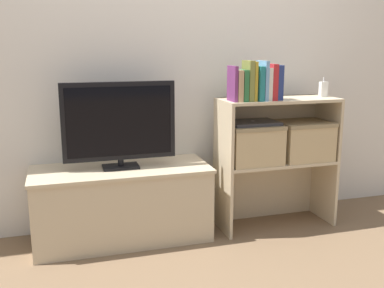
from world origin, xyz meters
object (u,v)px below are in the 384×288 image
(book_teal, at_px, (257,83))
(laptop, at_px, (253,123))
(book_tan, at_px, (237,86))
(book_crimson, at_px, (271,82))
(storage_basket_right, at_px, (303,139))
(tv_stand, at_px, (122,204))
(baby_monitor, at_px, (323,89))
(book_forest, at_px, (242,85))
(storage_basket_left, at_px, (252,142))
(book_ivory, at_px, (266,84))
(book_plum, at_px, (233,84))
(book_olive, at_px, (248,81))
(book_skyblue, at_px, (262,81))
(book_navy, at_px, (277,82))
(book_mustard, at_px, (253,81))
(tv, at_px, (119,123))

(book_teal, relative_size, laptop, 0.67)
(book_tan, relative_size, book_teal, 0.90)
(book_crimson, bearing_deg, storage_basket_right, 9.79)
(book_tan, bearing_deg, storage_basket_right, 5.33)
(tv_stand, xyz_separation_m, baby_monitor, (1.37, -0.06, 0.69))
(book_forest, relative_size, storage_basket_left, 0.55)
(tv_stand, relative_size, storage_basket_left, 3.14)
(storage_basket_right, bearing_deg, book_ivory, -171.24)
(book_plum, bearing_deg, book_ivory, 0.00)
(book_plum, distance_m, storage_basket_left, 0.42)
(book_teal, relative_size, baby_monitor, 1.64)
(book_olive, distance_m, storage_basket_left, 0.41)
(book_tan, bearing_deg, book_olive, 0.00)
(book_skyblue, bearing_deg, book_forest, 180.00)
(book_teal, height_order, book_navy, book_navy)
(book_ivory, xyz_separation_m, baby_monitor, (0.46, 0.06, -0.05))
(baby_monitor, bearing_deg, book_ivory, -172.17)
(book_tan, distance_m, baby_monitor, 0.66)
(book_crimson, xyz_separation_m, book_navy, (0.04, 0.00, -0.00))
(book_skyblue, height_order, baby_monitor, book_skyblue)
(book_plum, xyz_separation_m, book_mustard, (0.13, 0.00, 0.01))
(book_mustard, bearing_deg, book_tan, 180.00)
(book_forest, distance_m, storage_basket_left, 0.39)
(book_crimson, relative_size, storage_basket_right, 0.65)
(book_forest, xyz_separation_m, book_olive, (0.04, 0.00, 0.03))
(book_olive, bearing_deg, book_mustard, 0.00)
(book_forest, relative_size, baby_monitor, 1.48)
(tv_stand, bearing_deg, laptop, -4.78)
(book_tan, bearing_deg, book_navy, 0.00)
(book_crimson, distance_m, storage_basket_left, 0.41)
(tv_stand, xyz_separation_m, tv, (-0.00, -0.00, 0.52))
(laptop, bearing_deg, book_olive, -142.80)
(book_olive, height_order, book_ivory, book_olive)
(book_olive, bearing_deg, book_ivory, 0.00)
(book_skyblue, bearing_deg, book_tan, 180.00)
(book_plum, bearing_deg, book_tan, 0.00)
(laptop, bearing_deg, book_ivory, -36.68)
(book_crimson, bearing_deg, tv_stand, 172.87)
(book_plum, xyz_separation_m, book_skyblue, (0.20, 0.00, 0.01))
(book_plum, xyz_separation_m, book_navy, (0.30, 0.00, 0.00))
(book_ivory, height_order, storage_basket_right, book_ivory)
(book_forest, height_order, book_mustard, book_mustard)
(book_olive, height_order, book_skyblue, book_olive)
(tv_stand, distance_m, book_mustard, 1.13)
(book_crimson, relative_size, book_navy, 1.03)
(tv, relative_size, book_forest, 3.56)
(book_plum, height_order, laptop, book_plum)
(book_mustard, distance_m, book_teal, 0.04)
(baby_monitor, bearing_deg, book_forest, -174.23)
(book_forest, height_order, book_olive, book_olive)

